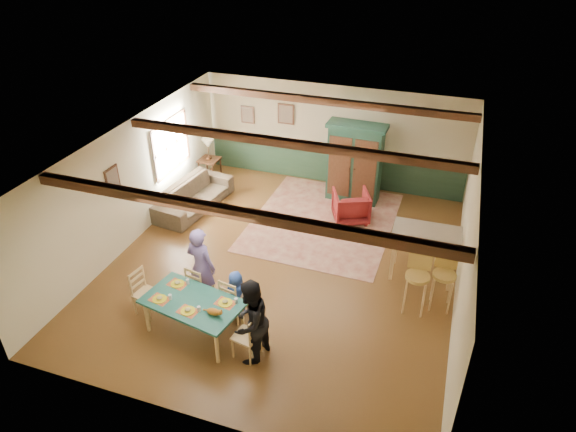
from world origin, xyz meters
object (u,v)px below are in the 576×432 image
(dining_chair_far_right, at_px, (234,297))
(counter_table, at_px, (423,254))
(person_man, at_px, (201,266))
(person_woman, at_px, (250,322))
(armchair, at_px, (351,206))
(dining_chair_end_left, at_px, (146,293))
(end_table, at_px, (210,170))
(dining_chair_far_left, at_px, (201,284))
(dining_table, at_px, (194,317))
(dining_chair_end_right, at_px, (246,335))
(armoire, at_px, (355,163))
(bar_stool_left, at_px, (417,283))
(sofa, at_px, (194,196))
(bar_stool_right, at_px, (443,281))
(cat, at_px, (213,311))
(person_child, at_px, (236,294))
(table_lamp, at_px, (208,149))

(dining_chair_far_right, xyz_separation_m, counter_table, (3.11, 2.33, 0.09))
(dining_chair_far_right, distance_m, person_man, 0.85)
(person_woman, bearing_deg, armchair, -176.41)
(dining_chair_end_left, bearing_deg, end_table, 24.31)
(dining_chair_far_left, distance_m, counter_table, 4.44)
(dining_table, height_order, person_woman, person_woman)
(dining_chair_end_right, bearing_deg, armoire, -174.42)
(dining_chair_end_left, distance_m, bar_stool_left, 4.95)
(dining_table, relative_size, dining_chair_far_right, 1.89)
(person_man, bearing_deg, end_table, -54.75)
(dining_chair_far_right, relative_size, armchair, 1.09)
(person_man, height_order, armchair, person_man)
(person_man, height_order, sofa, person_man)
(dining_chair_end_left, bearing_deg, dining_chair_end_right, -90.00)
(dining_chair_far_right, distance_m, bar_stool_right, 3.85)
(person_man, distance_m, armoire, 5.17)
(dining_table, distance_m, cat, 0.69)
(armchair, bearing_deg, sofa, -13.41)
(dining_chair_end_left, height_order, cat, dining_chair_end_left)
(bar_stool_left, bearing_deg, bar_stool_right, 25.66)
(person_man, distance_m, armchair, 4.31)
(person_child, xyz_separation_m, bar_stool_right, (3.54, 1.41, 0.13))
(armchair, height_order, bar_stool_left, bar_stool_left)
(dining_chair_far_left, height_order, dining_chair_end_right, same)
(person_man, relative_size, person_woman, 1.05)
(armchair, bearing_deg, end_table, -34.61)
(table_lamp, bearing_deg, end_table, 0.00)
(dining_chair_far_right, height_order, armoire, armoire)
(armchair, xyz_separation_m, counter_table, (1.85, -1.69, 0.17))
(dining_chair_end_left, relative_size, end_table, 1.42)
(counter_table, bearing_deg, dining_chair_far_left, -150.41)
(person_child, distance_m, sofa, 4.16)
(dining_chair_far_right, height_order, person_man, person_man)
(dining_chair_far_left, xyz_separation_m, bar_stool_right, (4.30, 1.34, 0.16))
(dining_chair_far_right, relative_size, counter_table, 0.69)
(person_child, height_order, armchair, person_child)
(armchair, bearing_deg, dining_chair_far_left, 39.12)
(cat, bearing_deg, table_lamp, 127.47)
(table_lamp, bearing_deg, counter_table, -22.65)
(person_man, bearing_deg, person_woman, 154.13)
(dining_chair_far_left, bearing_deg, person_man, -90.00)
(dining_chair_end_left, height_order, counter_table, counter_table)
(dining_chair_end_right, distance_m, armoire, 5.90)
(dining_chair_far_left, height_order, sofa, dining_chair_far_left)
(person_child, xyz_separation_m, armchair, (1.24, 3.94, -0.10))
(dining_chair_far_left, relative_size, armoire, 0.44)
(cat, height_order, bar_stool_right, bar_stool_right)
(person_woman, bearing_deg, counter_table, 152.74)
(dining_chair_end_right, distance_m, cat, 0.67)
(table_lamp, xyz_separation_m, bar_stool_right, (6.41, -3.34, -0.32))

